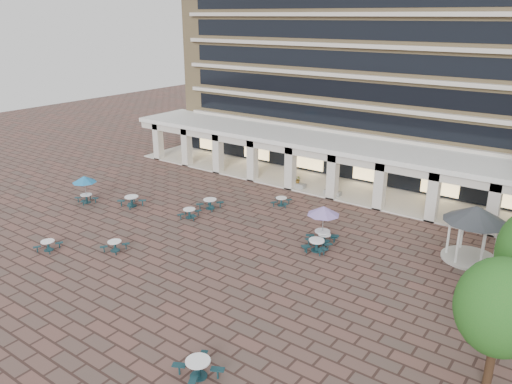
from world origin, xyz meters
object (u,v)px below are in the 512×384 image
(planter_right, at_px, (333,191))
(planter_left, at_px, (298,183))
(picnic_table_1, at_px, (115,245))
(gazebo, at_px, (475,220))
(picnic_table_0, at_px, (48,245))
(picnic_table_3, at_px, (198,367))

(planter_right, bearing_deg, planter_left, 180.00)
(picnic_table_1, bearing_deg, gazebo, 23.06)
(picnic_table_1, bearing_deg, picnic_table_0, -154.85)
(picnic_table_0, relative_size, planter_left, 1.18)
(picnic_table_1, relative_size, picnic_table_3, 0.78)
(picnic_table_3, bearing_deg, gazebo, 88.22)
(picnic_table_1, relative_size, gazebo, 0.44)
(picnic_table_1, distance_m, planter_right, 19.24)
(picnic_table_3, height_order, gazebo, gazebo)
(picnic_table_1, height_order, gazebo, gazebo)
(picnic_table_0, bearing_deg, planter_right, 45.35)
(picnic_table_1, relative_size, planter_right, 1.14)
(picnic_table_1, relative_size, planter_left, 1.14)
(picnic_table_0, relative_size, picnic_table_3, 0.80)
(picnic_table_3, bearing_deg, picnic_table_1, 173.37)
(planter_left, xyz_separation_m, planter_right, (3.53, -0.00, -0.01))
(picnic_table_3, bearing_deg, planter_right, 122.26)
(picnic_table_3, relative_size, planter_right, 1.47)
(picnic_table_0, height_order, gazebo, gazebo)
(picnic_table_1, xyz_separation_m, picnic_table_3, (12.80, -5.87, 0.09))
(picnic_table_0, height_order, planter_right, planter_right)
(picnic_table_1, xyz_separation_m, gazebo, (19.44, 12.58, 2.33))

